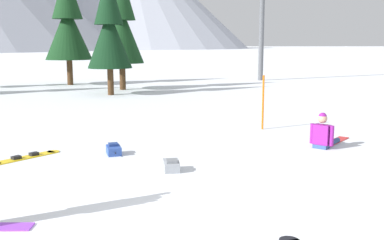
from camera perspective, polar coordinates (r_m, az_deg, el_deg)
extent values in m
plane|color=white|center=(7.03, -1.11, -12.64)|extent=(800.00, 800.00, 0.00)
cube|color=#335184|center=(12.11, 15.99, -3.20)|extent=(0.45, 0.45, 0.10)
cylinder|color=#335184|center=(12.60, 16.43, -2.62)|extent=(0.65, 0.68, 0.14)
cylinder|color=#335184|center=(12.53, 17.28, -2.73)|extent=(0.65, 0.68, 0.14)
cube|color=red|center=(12.94, 17.49, -2.64)|extent=(1.28, 1.33, 0.02)
cube|color=#8C1E8C|center=(12.05, 16.06, -1.78)|extent=(0.46, 0.45, 0.52)
cylinder|color=#8C1E8C|center=(12.15, 14.92, -1.65)|extent=(0.11, 0.11, 0.52)
cylinder|color=#8C1E8C|center=(11.96, 17.21, -1.93)|extent=(0.11, 0.11, 0.52)
sphere|color=tan|center=(11.98, 16.15, 0.18)|extent=(0.24, 0.24, 0.24)
sphere|color=#8C1E8C|center=(11.97, 16.16, 0.42)|extent=(0.20, 0.20, 0.20)
cube|color=yellow|center=(11.36, -20.29, -4.47)|extent=(1.28, 1.28, 0.02)
cylinder|color=yellow|center=(11.75, -17.11, -3.84)|extent=(0.41, 0.41, 0.02)
cube|color=black|center=(11.46, -19.33, -4.05)|extent=(0.24, 0.24, 0.07)
cube|color=black|center=(11.25, -21.30, -4.43)|extent=(0.24, 0.24, 0.07)
cube|color=#2D4C9E|center=(11.12, -9.84, -3.78)|extent=(0.41, 0.51, 0.22)
cube|color=navy|center=(11.15, -9.91, -3.05)|extent=(0.26, 0.25, 0.07)
cylinder|color=black|center=(10.89, -9.65, -4.12)|extent=(0.04, 0.12, 0.02)
cube|color=gray|center=(9.58, -2.62, -5.79)|extent=(0.35, 0.47, 0.23)
cube|color=slate|center=(9.47, -2.58, -5.19)|extent=(0.24, 0.21, 0.08)
cylinder|color=black|center=(9.80, -2.77, -5.32)|extent=(0.04, 0.12, 0.02)
cylinder|color=orange|center=(14.25, 8.95, 2.20)|extent=(0.06, 0.06, 1.70)
cylinder|color=#472D19|center=(26.63, -8.76, 5.46)|extent=(0.35, 0.35, 1.54)
cone|color=#143819|center=(26.57, -8.89, 10.64)|extent=(2.52, 2.52, 3.28)
cylinder|color=#472D19|center=(30.50, -15.15, 5.84)|extent=(0.37, 0.37, 1.63)
cone|color=#143819|center=(30.45, -15.37, 10.63)|extent=(2.95, 2.95, 3.47)
cylinder|color=#472D19|center=(24.00, -10.24, 4.80)|extent=(0.32, 0.32, 1.40)
cone|color=black|center=(23.92, -10.40, 10.03)|extent=(2.29, 2.29, 2.98)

